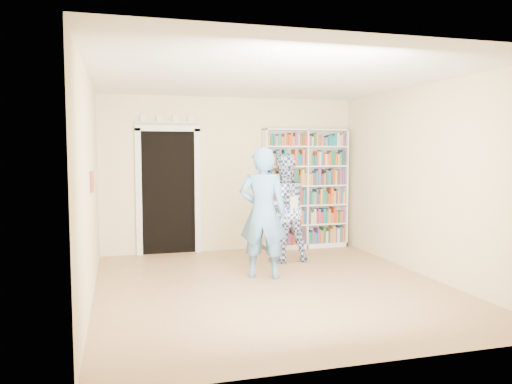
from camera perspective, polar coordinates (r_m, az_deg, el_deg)
floor at (r=6.66m, az=1.90°, el=-10.69°), size 5.00×5.00×0.00m
ceiling at (r=6.49m, az=1.97°, el=12.97°), size 5.00×5.00×0.00m
wall_back at (r=8.85m, az=-2.89°, el=2.02°), size 4.50×0.00×4.50m
wall_left at (r=6.15m, az=-18.50°, el=0.56°), size 0.00×5.00×5.00m
wall_right at (r=7.42m, az=18.76°, el=1.24°), size 0.00×5.00×5.00m
bookshelf at (r=9.11m, az=5.65°, el=0.44°), size 1.57×0.29×2.16m
doorway at (r=8.67m, az=-9.98°, el=0.76°), size 1.10×0.08×2.43m
wall_art at (r=6.35m, az=-18.23°, el=1.14°), size 0.03×0.25×0.25m
man_blue at (r=6.91m, az=0.79°, el=-2.42°), size 0.78×0.66×1.82m
man_plaid at (r=7.96m, az=3.14°, el=-1.89°), size 0.86×0.68×1.70m
paper_sheet at (r=7.75m, az=4.38°, el=-1.52°), size 0.17×0.11×0.27m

